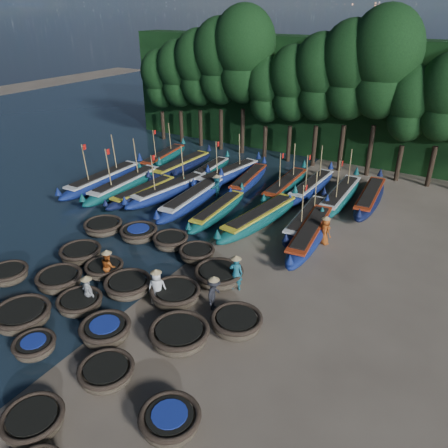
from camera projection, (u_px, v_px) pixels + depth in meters
The scene contains 59 objects.
ground at pixel (170, 276), 22.24m from camera, with size 120.00×120.00×0.00m, color #7F705C.
foliage_wall at pixel (331, 99), 37.98m from camera, with size 40.00×3.00×10.00m, color black.
coracle_3 at pixel (33, 421), 14.06m from camera, with size 2.04×2.04×0.67m.
coracle_6 at pixel (22, 316), 18.69m from camera, with size 2.82×2.82×0.81m.
coracle_7 at pixel (35, 346), 17.11m from camera, with size 2.00×2.00×0.68m.
coracle_8 at pixel (107, 372), 15.90m from camera, with size 2.38×2.38×0.69m.
coracle_9 at pixel (170, 421), 13.99m from camera, with size 2.46×2.46×0.78m.
coracle_10 at pixel (8, 274), 21.62m from camera, with size 2.19×2.19×0.74m.
coracle_11 at pixel (59, 280), 21.11m from camera, with size 2.34×2.34×0.81m.
coracle_12 at pixel (80, 303), 19.62m from camera, with size 2.15×2.15×0.68m.
coracle_13 at pixel (106, 331), 17.78m from camera, with size 2.44×2.44×0.84m.
coracle_14 at pixel (179, 335), 17.57m from camera, with size 2.66×2.66×0.84m.
coracle_15 at pixel (81, 253), 23.41m from camera, with size 2.25×2.25×0.77m.
coracle_16 at pixel (104, 269), 22.14m from camera, with size 2.17×2.17×0.68m.
coracle_17 at pixel (128, 286), 20.69m from camera, with size 2.53×2.53×0.80m.
coracle_18 at pixel (175, 294), 20.09m from camera, with size 2.36×2.36×0.78m.
coracle_19 at pixel (237, 323), 18.30m from camera, with size 2.59×2.59×0.79m.
coracle_20 at pixel (103, 227), 26.21m from camera, with size 2.48×2.48×0.77m.
coracle_21 at pixel (139, 233), 25.44m from camera, with size 2.43×2.43×0.78m.
coracle_22 at pixel (171, 241), 24.59m from camera, with size 2.02×2.02×0.79m.
coracle_23 at pixel (197, 254), 23.40m from camera, with size 2.15×2.15×0.76m.
coracle_24 at pixel (219, 275), 21.50m from camera, with size 2.61×2.61×0.80m.
long_boat_0 at pixel (104, 180), 32.80m from camera, with size 1.68×8.91×3.78m.
long_boat_1 at pixel (126, 185), 31.92m from camera, with size 1.83×8.84×3.75m.
long_boat_2 at pixel (144, 192), 30.94m from camera, with size 1.76×7.35×1.30m.
long_boat_3 at pixel (170, 190), 31.06m from camera, with size 2.83×8.29×3.57m.
long_boat_4 at pixel (193, 198), 29.66m from camera, with size 2.00×8.70×1.53m.
long_boat_5 at pixel (218, 211), 28.14m from camera, with size 1.57×7.31×1.29m.
long_boat_6 at pixel (260, 217), 27.03m from camera, with size 2.72×8.57×1.52m.
long_boat_7 at pixel (306, 219), 26.95m from camera, with size 1.79×7.80×3.32m.
long_boat_8 at pixel (310, 234), 25.12m from camera, with size 2.38×8.52×1.51m.
long_boat_9 at pixel (163, 158), 37.77m from camera, with size 2.34×7.69×3.29m.
long_boat_10 at pixel (182, 166), 35.76m from camera, with size 1.80×8.26×1.46m.
long_boat_11 at pixel (208, 171), 34.76m from camera, with size 1.74×7.32×1.29m.
long_boat_12 at pixel (229, 174), 34.00m from camera, with size 2.71×8.19×3.52m.
long_boat_13 at pixel (249, 180), 33.04m from camera, with size 2.25×7.47×1.32m.
long_boat_14 at pixel (285, 186), 31.86m from camera, with size 1.63×8.09×3.44m.
long_boat_15 at pixel (312, 187), 31.72m from camera, with size 1.67×7.90×3.36m.
long_boat_16 at pixel (340, 196), 30.05m from camera, with size 1.66×8.53×3.62m.
long_boat_17 at pixel (370, 198), 29.86m from camera, with size 2.02×8.24×1.45m.
fisherman_0 at pixel (157, 286), 19.82m from camera, with size 1.01×0.89×1.95m.
fisherman_1 at pixel (236, 272), 20.80m from camera, with size 0.75×0.61×1.98m.
fisherman_2 at pixel (108, 265), 21.52m from camera, with size 1.00×0.93×1.85m.
fisherman_3 at pixel (214, 293), 19.46m from camera, with size 0.79×1.16×1.85m.
fisherman_4 at pixel (88, 291), 19.61m from camera, with size 0.99×0.60×1.77m.
fisherman_5 at pixel (217, 186), 31.10m from camera, with size 0.81×1.52×1.77m.
fisherman_6 at pixel (325, 230), 24.87m from camera, with size 0.97×0.87×1.86m.
tree_0 at pixel (160, 78), 42.21m from camera, with size 3.68×3.68×8.68m.
tree_1 at pixel (179, 73), 40.85m from camera, with size 4.09×4.09×9.65m.
tree_2 at pixel (199, 67), 39.49m from camera, with size 4.51×4.51×10.63m.
tree_3 at pixel (221, 61), 38.13m from camera, with size 4.92×4.92×11.60m.
tree_4 at pixel (244, 54), 36.77m from camera, with size 5.34×5.34×12.58m.
tree_5 at pixel (267, 89), 36.93m from camera, with size 3.68×3.68×8.68m.
tree_6 at pixel (293, 83), 35.57m from camera, with size 4.09×4.09×9.65m.
tree_7 at pixel (321, 77), 34.20m from camera, with size 4.51×4.51×10.63m.
tree_8 at pixel (351, 70), 32.84m from camera, with size 4.92×4.92×11.60m.
tree_9 at pixel (384, 62), 31.48m from camera, with size 5.34×5.34×12.58m.
tree_10 at pixel (410, 103), 31.64m from camera, with size 3.68×3.68×8.68m.
tree_11 at pixel (447, 97), 30.28m from camera, with size 4.09×4.09×9.65m.
Camera 1 is at (11.98, -14.57, 12.39)m, focal length 35.00 mm.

